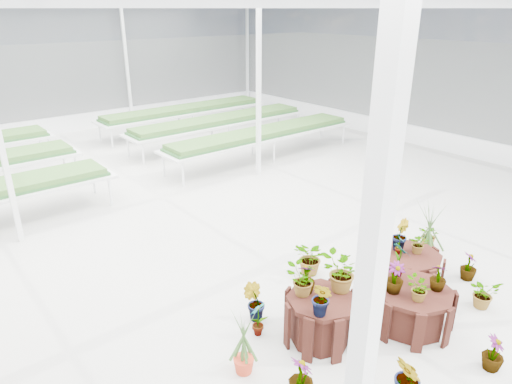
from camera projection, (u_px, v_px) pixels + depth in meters
ground_plane at (273, 273)px, 7.78m from camera, size 24.00×24.00×0.00m
greenhouse_shell at (275, 146)px, 6.93m from camera, size 18.00×24.00×4.50m
steel_frame at (275, 146)px, 6.93m from camera, size 18.00×24.00×4.50m
nursery_benches at (104, 153)px, 12.78m from camera, size 16.00×7.00×0.84m
plinth_tall at (321, 319)px, 6.11m from camera, size 1.28×1.28×0.66m
plinth_mid at (411, 307)px, 6.40m from camera, size 1.17×1.17×0.60m
plinth_low at (408, 267)px, 7.51m from camera, size 1.34×1.34×0.48m
nursery_plants at (368, 277)px, 6.67m from camera, size 5.09×3.41×1.33m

